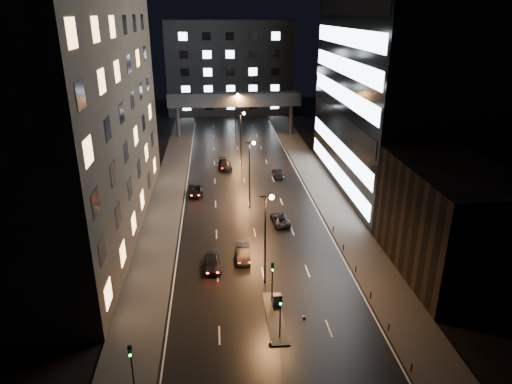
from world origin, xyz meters
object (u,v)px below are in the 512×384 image
car_away_b (243,253)px  car_away_c (196,191)px  car_away_a (213,263)px  car_toward_b (278,173)px  car_away_d (225,165)px  car_toward_a (280,219)px  utility_cabinet (277,300)px

car_away_b → car_away_c: size_ratio=0.94×
car_away_a → car_toward_b: (11.62, 29.92, -0.08)m
car_away_a → car_away_c: size_ratio=0.92×
car_away_d → car_toward_b: car_away_d is taller
car_toward_a → car_toward_b: 19.12m
car_away_a → car_toward_a: 14.32m
car_away_a → utility_cabinet: bearing=-53.3°
car_toward_a → utility_cabinet: bearing=75.8°
car_away_b → car_toward_b: car_away_b is taller
car_away_d → car_away_b: bearing=-94.5°
car_away_a → utility_cabinet: 9.91m
car_away_a → car_away_d: bearing=83.7°
car_away_c → car_away_d: car_away_d is taller
car_away_a → car_away_b: 3.98m
car_toward_b → car_away_c: bearing=28.6°
car_toward_a → car_toward_b: bearing=-102.3°
car_away_c → utility_cabinet: (8.79, -30.30, 0.10)m
car_away_a → car_toward_a: (9.22, 10.96, -0.11)m
car_away_a → car_away_c: bearing=94.2°
car_away_c → car_toward_b: car_toward_b is taller
car_away_a → car_away_b: (3.55, 1.80, -0.01)m
car_toward_b → utility_cabinet: utility_cabinet is taller
car_toward_b → car_away_d: bearing=-28.5°
car_away_b → utility_cabinet: 9.88m
car_away_a → car_away_d: 35.24m
car_away_a → utility_cabinet: car_away_a is taller
car_away_c → car_toward_a: car_away_c is taller
car_away_c → car_away_d: (5.03, 12.56, 0.08)m
car_toward_b → utility_cabinet: 38.02m
car_away_a → car_away_b: car_away_a is taller
car_toward_a → car_toward_b: car_toward_b is taller
car_away_c → car_toward_a: 16.55m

